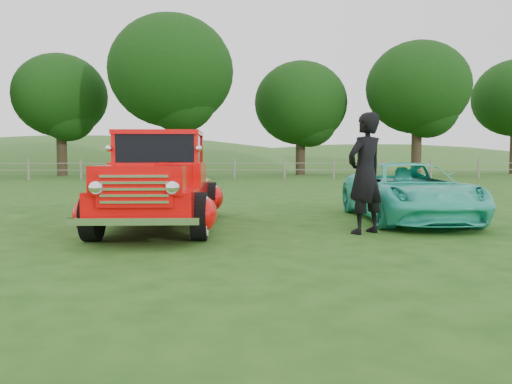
{
  "coord_description": "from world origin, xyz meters",
  "views": [
    {
      "loc": [
        -0.46,
        -7.77,
        1.3
      ],
      "look_at": [
        0.07,
        1.2,
        0.67
      ],
      "focal_mm": 35.0,
      "sensor_mm": 36.0,
      "label": 1
    }
  ],
  "objects": [
    {
      "name": "tree_near_west",
      "position": [
        -4.0,
        25.0,
        6.8
      ],
      "size": [
        8.0,
        8.0,
        10.42
      ],
      "color": "black",
      "rests_on": "ground"
    },
    {
      "name": "man",
      "position": [
        1.89,
        0.56,
        1.03
      ],
      "size": [
        0.9,
        0.82,
        2.06
      ],
      "primitive_type": "imported",
      "rotation": [
        0.0,
        0.0,
        3.72
      ],
      "color": "black",
      "rests_on": "ground"
    },
    {
      "name": "distant_hills",
      "position": [
        -4.08,
        59.46,
        -4.55
      ],
      "size": [
        116.0,
        60.0,
        18.0
      ],
      "color": "#396324",
      "rests_on": "ground"
    },
    {
      "name": "fence_line",
      "position": [
        0.0,
        22.0,
        0.6
      ],
      "size": [
        48.0,
        0.12,
        1.2
      ],
      "color": "slate",
      "rests_on": "ground"
    },
    {
      "name": "ground",
      "position": [
        0.0,
        0.0,
        0.0
      ],
      "size": [
        140.0,
        140.0,
        0.0
      ],
      "primitive_type": "plane",
      "color": "#1D4612",
      "rests_on": "ground"
    },
    {
      "name": "red_pickup",
      "position": [
        -1.68,
        1.54,
        0.8
      ],
      "size": [
        2.31,
        5.02,
        1.78
      ],
      "rotation": [
        0.0,
        0.0,
        -0.03
      ],
      "color": "black",
      "rests_on": "ground"
    },
    {
      "name": "tree_mid_east",
      "position": [
        13.0,
        27.0,
        6.17
      ],
      "size": [
        7.2,
        7.2,
        9.44
      ],
      "color": "black",
      "rests_on": "ground"
    },
    {
      "name": "tree_mid_west",
      "position": [
        -12.0,
        28.0,
        5.55
      ],
      "size": [
        6.4,
        6.4,
        8.46
      ],
      "color": "black",
      "rests_on": "ground"
    },
    {
      "name": "tree_near_east",
      "position": [
        5.0,
        29.0,
        5.25
      ],
      "size": [
        6.8,
        6.8,
        8.33
      ],
      "color": "black",
      "rests_on": "ground"
    },
    {
      "name": "teal_sedan",
      "position": [
        3.26,
        2.21,
        0.6
      ],
      "size": [
        2.09,
        4.34,
        1.19
      ],
      "primitive_type": "imported",
      "rotation": [
        0.0,
        0.0,
        -0.03
      ],
      "color": "#32CBB1",
      "rests_on": "ground"
    }
  ]
}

